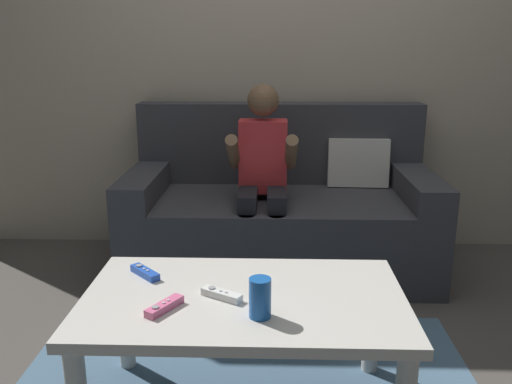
# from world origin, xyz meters

# --- Properties ---
(ground_plane) EXTENTS (8.70, 8.70, 0.00)m
(ground_plane) POSITION_xyz_m (0.00, 0.00, 0.00)
(ground_plane) COLOR #4C4742
(wall_back) EXTENTS (4.35, 0.05, 2.50)m
(wall_back) POSITION_xyz_m (0.00, 1.43, 1.25)
(wall_back) COLOR #B2A38E
(wall_back) RESTS_ON ground
(couch) EXTENTS (1.64, 0.80, 0.89)m
(couch) POSITION_xyz_m (-0.04, 1.04, 0.31)
(couch) COLOR #38383D
(couch) RESTS_ON ground
(person_seated_on_couch) EXTENTS (0.35, 0.43, 1.02)m
(person_seated_on_couch) POSITION_xyz_m (-0.14, 0.85, 0.58)
(person_seated_on_couch) COLOR black
(person_seated_on_couch) RESTS_ON ground
(coffee_table) EXTENTS (1.04, 0.61, 0.44)m
(coffee_table) POSITION_xyz_m (-0.18, -0.23, 0.37)
(coffee_table) COLOR beige
(coffee_table) RESTS_ON ground
(game_remote_white_near_edge) EXTENTS (0.14, 0.10, 0.03)m
(game_remote_white_near_edge) POSITION_xyz_m (-0.25, -0.26, 0.45)
(game_remote_white_near_edge) COLOR white
(game_remote_white_near_edge) RESTS_ON coffee_table
(game_remote_blue_center) EXTENTS (0.12, 0.13, 0.03)m
(game_remote_blue_center) POSITION_xyz_m (-0.53, -0.10, 0.45)
(game_remote_blue_center) COLOR blue
(game_remote_blue_center) RESTS_ON coffee_table
(game_remote_pink_far_corner) EXTENTS (0.10, 0.14, 0.03)m
(game_remote_pink_far_corner) POSITION_xyz_m (-0.42, -0.34, 0.45)
(game_remote_pink_far_corner) COLOR pink
(game_remote_pink_far_corner) RESTS_ON coffee_table
(soda_can) EXTENTS (0.07, 0.07, 0.12)m
(soda_can) POSITION_xyz_m (-0.13, -0.37, 0.50)
(soda_can) COLOR #1959B2
(soda_can) RESTS_ON coffee_table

